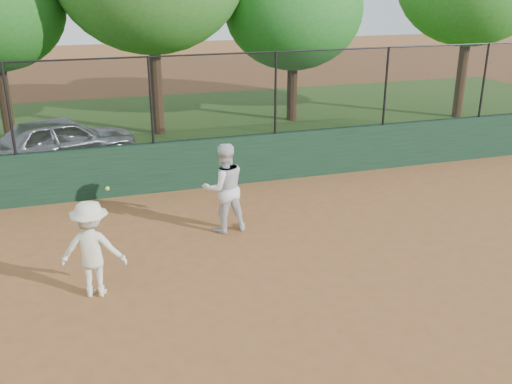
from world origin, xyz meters
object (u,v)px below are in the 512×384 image
object	(u,v)px
player_second	(224,188)
tree_3	(294,9)
parked_car	(62,141)
player_main	(92,249)

from	to	relation	value
player_second	tree_3	distance (m)	10.22
parked_car	player_second	size ratio (longest dim) A/B	2.18
parked_car	player_second	xyz separation A→B (m)	(3.09, -5.51, 0.23)
tree_3	player_second	bearing A→B (deg)	-118.86
parked_car	tree_3	size ratio (longest dim) A/B	0.67
player_main	tree_3	xyz separation A→B (m)	(7.34, 10.38, 3.03)
player_second	tree_3	xyz separation A→B (m)	(4.73, 8.58, 2.92)
player_second	player_main	bearing A→B (deg)	29.32
player_main	tree_3	world-z (taller)	tree_3
parked_car	tree_3	xyz separation A→B (m)	(7.82, 3.07, 3.16)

